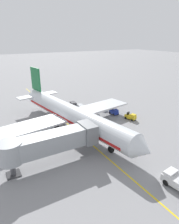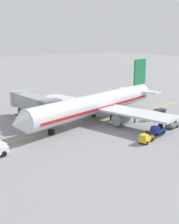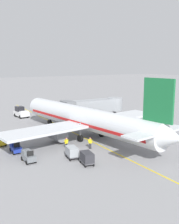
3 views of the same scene
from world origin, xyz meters
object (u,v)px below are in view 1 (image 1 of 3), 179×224
baggage_tug_lead (102,107)px  baggage_tug_trailing (114,112)px  baggage_tug_spare (131,117)px  ground_crew_loader (84,113)px  baggage_cart_front (81,107)px  parked_airliner (70,114)px  jet_bridge (51,142)px  baggage_cart_second_in_train (73,104)px  ground_crew_wing_walker (69,113)px

baggage_tug_lead → baggage_tug_trailing: bearing=95.3°
baggage_tug_spare → ground_crew_loader: (8.15, -6.81, 0.24)m
baggage_tug_spare → baggage_cart_front: (7.07, -10.78, 0.24)m
parked_airliner → baggage_cart_front: parked_airliner is taller
jet_bridge → baggage_tug_trailing: jet_bridge is taller
parked_airliner → baggage_tug_trailing: size_ratio=14.72×
jet_bridge → baggage_cart_second_in_train: size_ratio=4.79×
parked_airliner → baggage_cart_second_in_train: bearing=-118.1°
parked_airliner → baggage_tug_trailing: 12.76m
parked_airliner → jet_bridge: parked_airliner is taller
baggage_cart_second_in_train → ground_crew_wing_walker: ground_crew_wing_walker is taller
jet_bridge → baggage_cart_second_in_train: (-13.41, -20.48, -2.51)m
baggage_tug_lead → baggage_tug_spare: same height
jet_bridge → baggage_cart_front: 22.63m
baggage_cart_front → jet_bridge: bearing=51.4°
baggage_tug_spare → baggage_cart_front: 12.89m
jet_bridge → baggage_tug_trailing: 22.95m
ground_crew_loader → parked_airliner: bearing=38.1°
parked_airliner → ground_crew_loader: 7.37m
baggage_tug_lead → baggage_cart_second_in_train: size_ratio=0.86×
parked_airliner → ground_crew_wing_walker: (-2.46, -6.01, -2.23)m
baggage_cart_front → baggage_cart_second_in_train: size_ratio=1.00×
baggage_cart_second_in_train → ground_crew_loader: (0.46, 6.87, 0.00)m
baggage_tug_lead → baggage_tug_spare: (-1.73, 8.95, 0.00)m
baggage_tug_spare → baggage_cart_second_in_train: bearing=-60.6°
baggage_tug_spare → ground_crew_wing_walker: size_ratio=1.60×
baggage_tug_lead → ground_crew_loader: size_ratio=1.51×
baggage_tug_spare → baggage_tug_trailing: bearing=-73.7°
baggage_cart_second_in_train → ground_crew_wing_walker: size_ratio=1.76×
baggage_tug_trailing → ground_crew_wing_walker: (9.89, -3.99, 0.24)m
ground_crew_loader → baggage_cart_front: bearing=-105.2°
baggage_tug_trailing → baggage_cart_second_in_train: baggage_tug_trailing is taller
parked_airliner → baggage_tug_trailing: parked_airliner is taller
baggage_tug_lead → ground_crew_loader: 6.77m
jet_bridge → baggage_tug_spare: size_ratio=5.25×
baggage_cart_front → ground_crew_wing_walker: 4.73m
jet_bridge → baggage_tug_spare: 22.34m
ground_crew_loader → baggage_tug_trailing: bearing=161.3°
jet_bridge → baggage_cart_front: bearing=-128.6°
baggage_cart_second_in_train → jet_bridge: bearing=56.8°
baggage_tug_trailing → baggage_cart_front: (5.75, -6.28, 0.24)m
baggage_tug_spare → ground_crew_loader: 10.62m
parked_airliner → baggage_tug_lead: parked_airliner is taller
parked_airliner → baggage_cart_front: size_ratio=12.55×
parked_airliner → baggage_cart_front: (-6.60, -8.30, -2.24)m
baggage_tug_lead → baggage_tug_trailing: 4.47m
jet_bridge → ground_crew_wing_walker: jet_bridge is taller
ground_crew_loader → baggage_tug_lead: bearing=-161.5°
jet_bridge → baggage_tug_trailing: size_ratio=5.61×
ground_crew_loader → baggage_tug_spare: bearing=140.1°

